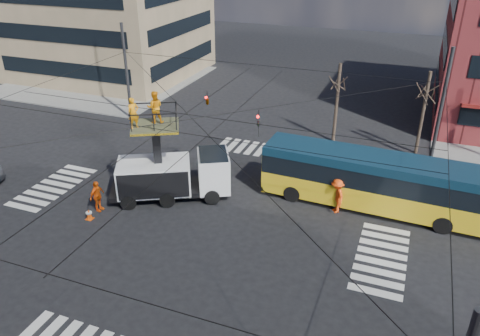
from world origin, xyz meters
The scene contains 11 objects.
ground centered at (0.00, 0.00, 0.00)m, with size 120.00×120.00×0.00m, color black.
sidewalk_nw centered at (-21.00, 21.00, 0.06)m, with size 18.00×18.00×0.12m, color slate.
crosswalks centered at (0.00, 0.00, 0.01)m, with size 22.40×22.40×0.02m, color silver, non-canonical shape.
overhead_network centered at (-0.07, 0.40, 4.29)m, with size 24.24×24.24×8.00m.
tree_a centered at (5.00, 13.50, 4.63)m, with size 2.00×2.00×6.00m.
tree_b centered at (11.00, 13.50, 4.63)m, with size 2.00×2.00×6.00m.
utility_truck centered at (-2.34, 1.70, 2.10)m, with size 7.26×5.32×6.52m.
city_bus centered at (8.94, 4.70, 1.73)m, with size 12.93×3.14×3.20m.
traffic_cone centered at (-5.55, -2.26, 0.32)m, with size 0.36×0.36×0.63m, color #FF530A.
worker_ground centered at (-5.61, -1.30, 0.93)m, with size 1.09×0.45×1.86m, color #FD6310.
flagger centered at (7.06, 3.47, 1.03)m, with size 1.34×0.77×2.07m, color #FF4910.
Camera 1 is at (10.17, -19.74, 14.27)m, focal length 35.00 mm.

